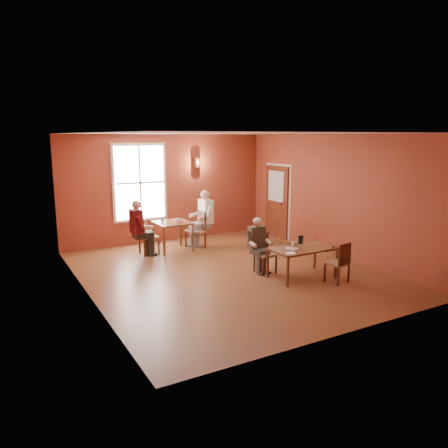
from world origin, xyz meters
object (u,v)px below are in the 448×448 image
chair_diner_white (195,230)px  chair_diner_main (265,254)px  chair_empty (337,262)px  diner_maroon (147,228)px  chair_diner_maroon (149,236)px  diner_main (266,247)px  diner_white (196,221)px  main_table (302,262)px  second_table (173,236)px

chair_diner_white → chair_diner_main: bearing=-171.6°
chair_empty → diner_maroon: bearing=113.5°
chair_empty → chair_diner_maroon: size_ratio=0.90×
diner_main → diner_maroon: 3.24m
diner_white → chair_diner_maroon: 1.36m
main_table → diner_white: 3.49m
diner_main → chair_diner_white: size_ratio=1.19×
main_table → chair_diner_maroon: bearing=123.2°
chair_diner_main → second_table: 2.90m
chair_empty → second_table: 4.42m
diner_main → chair_empty: 1.54m
chair_empty → second_table: bearing=106.1°
second_table → diner_main: bearing=-69.0°
chair_diner_main → diner_white: diner_white is taller
chair_diner_main → diner_maroon: bearing=-57.4°
second_table → chair_empty: bearing=-63.9°
diner_main → chair_empty: bearing=126.1°
chair_diner_main → diner_white: bearing=-82.3°
main_table → diner_maroon: (-2.23, 3.35, 0.36)m
diner_maroon → diner_white: bearing=90.0°
chair_diner_main → diner_main: size_ratio=0.73×
diner_maroon → second_table: bearing=90.0°
chair_diner_main → diner_maroon: 3.22m
chair_diner_main → second_table: bearing=-68.8°
chair_diner_white → chair_diner_maroon: chair_diner_white is taller
chair_diner_main → second_table: chair_diner_main is taller
chair_diner_white → diner_white: 0.25m
second_table → chair_diner_maroon: chair_diner_maroon is taller
diner_main → diner_white: (-0.37, 2.73, 0.15)m
chair_diner_main → chair_diner_maroon: bearing=-57.9°
diner_white → chair_diner_maroon: diner_white is taller
chair_diner_main → diner_maroon: (-1.73, 2.70, 0.26)m
chair_diner_main → chair_empty: 1.55m
main_table → diner_maroon: diner_maroon is taller
second_table → chair_diner_white: bearing=0.0°
chair_diner_main → chair_diner_maroon: 3.19m
chair_diner_white → diner_maroon: size_ratio=0.71×
diner_white → chair_empty: bearing=-162.3°
chair_diner_maroon → second_table: bearing=90.0°
chair_diner_main → chair_diner_maroon: chair_diner_maroon is taller
main_table → chair_empty: size_ratio=1.62×
diner_main → chair_diner_white: (-0.40, 2.73, -0.09)m
diner_main → chair_diner_maroon: diner_main is taller
second_table → diner_maroon: size_ratio=0.63×
diner_main → diner_white: 2.76m
main_table → chair_empty: bearing=-56.9°
diner_main → chair_empty: diner_main is taller
main_table → chair_diner_main: size_ratio=1.61×
chair_diner_white → diner_maroon: diner_maroon is taller
chair_diner_main → chair_diner_maroon: (-1.70, 2.70, 0.04)m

